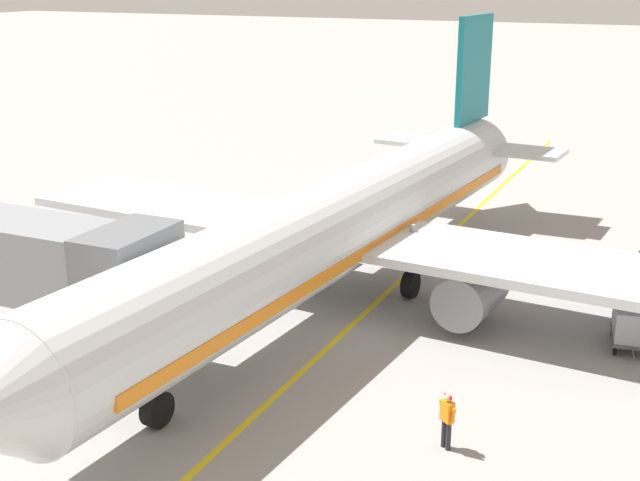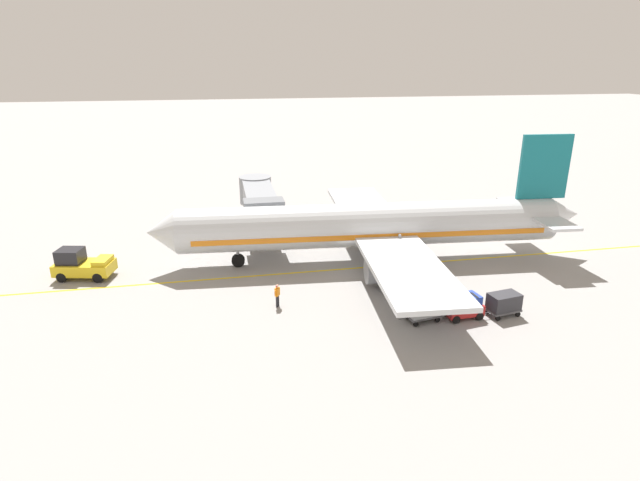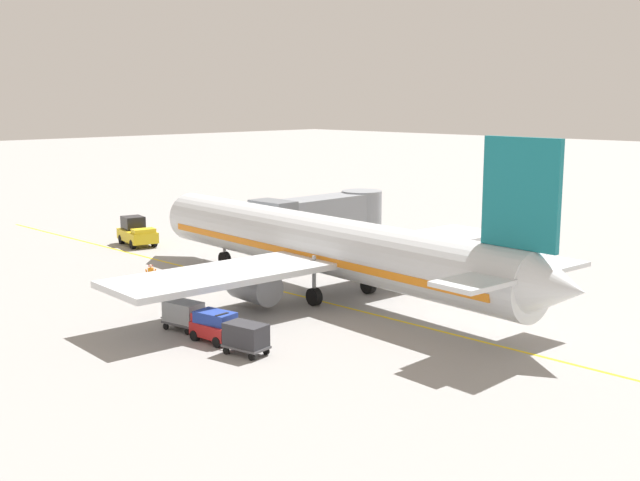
{
  "view_description": "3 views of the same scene",
  "coord_description": "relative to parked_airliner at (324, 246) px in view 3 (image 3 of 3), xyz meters",
  "views": [
    {
      "loc": [
        -11.4,
        27.47,
        12.77
      ],
      "look_at": [
        2.24,
        -1.97,
        2.5
      ],
      "focal_mm": 47.92,
      "sensor_mm": 36.0,
      "label": 1
    },
    {
      "loc": [
        -38.25,
        10.27,
        16.48
      ],
      "look_at": [
        0.94,
        2.5,
        2.33
      ],
      "focal_mm": 28.68,
      "sensor_mm": 36.0,
      "label": 2
    },
    {
      "loc": [
        -33.96,
        -37.09,
        12.46
      ],
      "look_at": [
        1.0,
        -2.21,
        3.59
      ],
      "focal_mm": 44.37,
      "sensor_mm": 36.0,
      "label": 3
    }
  ],
  "objects": [
    {
      "name": "baggage_cart_third_in_train",
      "position": [
        -11.44,
        -5.88,
        -2.24
      ],
      "size": [
        1.64,
        2.97,
        1.58
      ],
      "color": "#4C4C51",
      "rests_on": "ground"
    },
    {
      "name": "jet_bridge",
      "position": [
        8.76,
        8.89,
        0.27
      ],
      "size": [
        12.61,
        3.5,
        4.98
      ],
      "color": "gray",
      "rests_on": "ground"
    },
    {
      "name": "parked_airliner",
      "position": [
        0.0,
        0.0,
        0.0
      ],
      "size": [
        30.31,
        37.35,
        10.63
      ],
      "color": "silver",
      "rests_on": "ground"
    },
    {
      "name": "baggage_cart_front",
      "position": [
        -11.12,
        -0.19,
        -2.24
      ],
      "size": [
        1.64,
        2.97,
        1.58
      ],
      "color": "#4C4C51",
      "rests_on": "ground"
    },
    {
      "name": "ground_crew_wing_walker",
      "position": [
        -7.15,
        9.06,
        -2.23
      ],
      "size": [
        0.64,
        0.49,
        1.69
      ],
      "color": "#232328",
      "rests_on": "ground"
    },
    {
      "name": "gate_lead_in_line",
      "position": [
        -1.4,
        2.18,
        -3.18
      ],
      "size": [
        0.24,
        80.0,
        0.01
      ],
      "primitive_type": "cube",
      "color": "gold",
      "rests_on": "ground"
    },
    {
      "name": "baggage_tug_lead",
      "position": [
        -11.3,
        -2.97,
        -2.47
      ],
      "size": [
        1.44,
        2.58,
        1.62
      ],
      "color": "#B21E1E",
      "rests_on": "ground"
    },
    {
      "name": "ground_plane",
      "position": [
        -1.4,
        2.18,
        -3.19
      ],
      "size": [
        400.0,
        400.0,
        0.0
      ],
      "primitive_type": "plane",
      "color": "gray"
    },
    {
      "name": "baggage_cart_second_in_train",
      "position": [
        -11.16,
        -3.08,
        -2.24
      ],
      "size": [
        1.64,
        2.97,
        1.58
      ],
      "color": "#4C4C51",
      "rests_on": "ground"
    },
    {
      "name": "pushback_tractor",
      "position": [
        1.0,
        23.72,
        -2.09
      ],
      "size": [
        3.1,
        4.77,
        2.4
      ],
      "color": "gold",
      "rests_on": "ground"
    }
  ]
}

